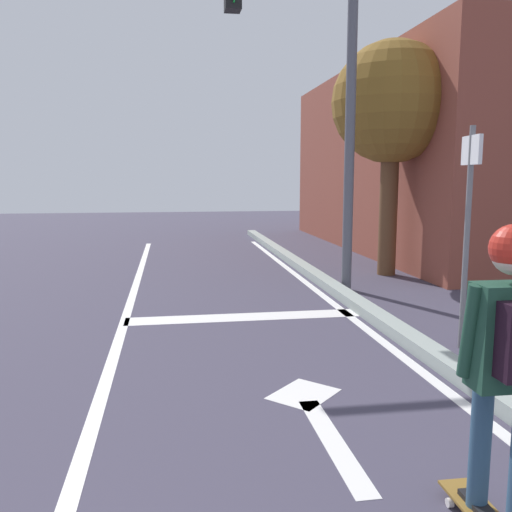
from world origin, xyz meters
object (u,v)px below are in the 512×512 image
street_sign_post (469,206)px  roadside_tree (392,105)px  skater (510,345)px  traffic_signal_mast (303,66)px

street_sign_post → roadside_tree: size_ratio=0.55×
skater → roadside_tree: (2.46, 7.35, 2.11)m
traffic_signal_mast → skater: bearing=-94.4°
street_sign_post → roadside_tree: bearing=77.6°
traffic_signal_mast → street_sign_post: bearing=-72.0°
traffic_signal_mast → roadside_tree: (1.99, 1.23, -0.39)m
roadside_tree → skater: bearing=-108.5°
skater → traffic_signal_mast: (0.47, 6.12, 2.49)m
skater → street_sign_post: (1.49, 2.96, 0.50)m
skater → roadside_tree: bearing=71.5°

